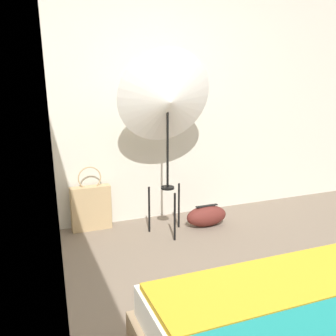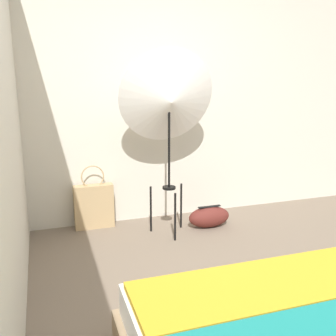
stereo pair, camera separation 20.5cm
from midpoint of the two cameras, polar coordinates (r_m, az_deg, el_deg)
wall_back at (r=4.04m, az=-0.68°, el=10.55°), size 8.00×0.05×2.60m
wall_side_left at (r=2.75m, az=-20.49°, el=8.03°), size 0.05×8.00×2.60m
photo_umbrella at (r=3.58m, az=1.82°, el=9.81°), size 0.90×0.43×1.74m
tote_bag at (r=3.98m, az=-9.25°, el=-5.41°), size 0.39×0.11×0.64m
duffel_bag at (r=4.02m, az=7.45°, el=-7.05°), size 0.43×0.21×0.22m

